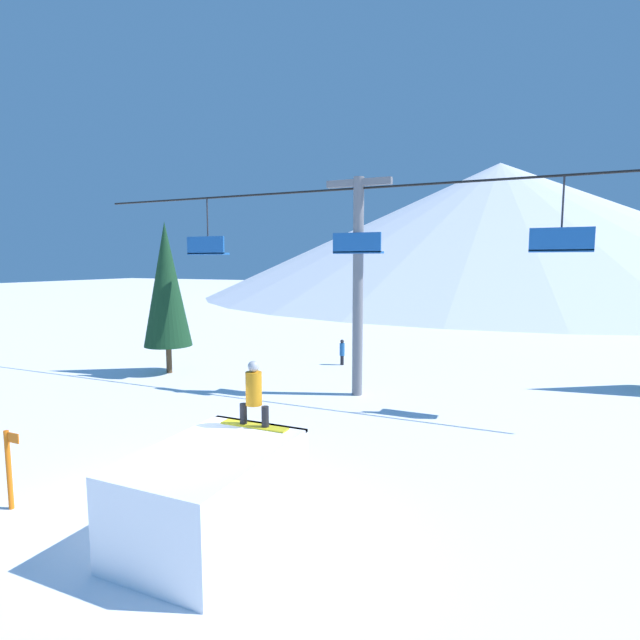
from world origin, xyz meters
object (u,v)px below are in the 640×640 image
(snow_ramp, at_px, (212,494))
(pine_tree_near, at_px, (166,285))
(snowboarder, at_px, (254,394))
(distant_skier, at_px, (342,351))
(trail_marker, at_px, (9,467))

(snow_ramp, height_order, pine_tree_near, pine_tree_near)
(snowboarder, bearing_deg, snow_ramp, -91.43)
(pine_tree_near, distance_m, distant_skier, 8.59)
(snow_ramp, relative_size, snowboarder, 2.35)
(snowboarder, distance_m, trail_marker, 5.04)
(pine_tree_near, relative_size, trail_marker, 4.12)
(trail_marker, bearing_deg, distant_skier, 86.90)
(trail_marker, height_order, distant_skier, trail_marker)
(snow_ramp, bearing_deg, trail_marker, -169.46)
(snow_ramp, distance_m, distant_skier, 15.35)
(snow_ramp, bearing_deg, distant_skier, 102.90)
(snow_ramp, bearing_deg, pine_tree_near, 133.82)
(trail_marker, bearing_deg, pine_tree_near, 116.65)
(pine_tree_near, relative_size, distant_skier, 5.40)
(trail_marker, bearing_deg, snowboarder, 26.88)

